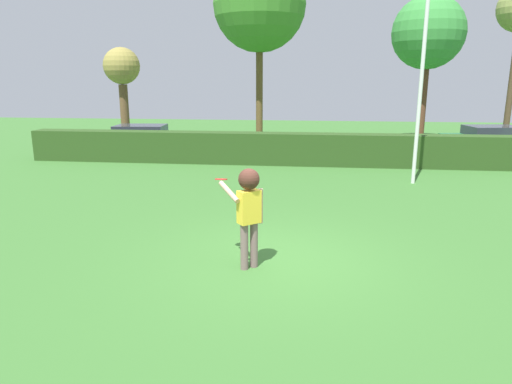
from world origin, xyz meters
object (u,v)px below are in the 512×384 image
at_px(birch_tree, 428,33).
at_px(parked_car_blue, 141,137).
at_px(maple_tree, 122,70).
at_px(oak_tree, 260,5).
at_px(parked_car_green, 492,139).
at_px(frisbee, 221,179).
at_px(lamppost, 423,60).
at_px(person, 249,204).

bearing_deg(birch_tree, parked_car_blue, -159.68).
bearing_deg(maple_tree, parked_car_blue, -56.10).
bearing_deg(oak_tree, parked_car_green, -3.18).
xyz_separation_m(oak_tree, maple_tree, (-7.09, 0.70, -2.86)).
bearing_deg(birch_tree, parked_car_green, -56.01).
relative_size(parked_car_blue, parked_car_green, 0.98).
bearing_deg(frisbee, maple_tree, 118.13).
bearing_deg(lamppost, maple_tree, 148.33).
height_order(person, parked_car_blue, person).
bearing_deg(frisbee, person, -35.66).
bearing_deg(person, oak_tree, 95.83).
relative_size(lamppost, maple_tree, 1.45).
bearing_deg(lamppost, parked_car_blue, 154.84).
bearing_deg(parked_car_blue, person, -62.01).
bearing_deg(oak_tree, maple_tree, 174.33).
xyz_separation_m(person, parked_car_green, (9.07, 14.13, -0.49)).
bearing_deg(parked_car_blue, frisbee, -63.28).
distance_m(birch_tree, maple_tree, 15.57).
xyz_separation_m(lamppost, birch_tree, (2.38, 10.17, 1.67)).
xyz_separation_m(person, lamppost, (4.34, 7.45, 2.67)).
distance_m(person, parked_car_green, 16.80).
xyz_separation_m(oak_tree, birch_tree, (8.22, 2.90, -1.06)).
distance_m(frisbee, lamppost, 8.90).
relative_size(frisbee, parked_car_blue, 0.05).
height_order(person, lamppost, lamppost).
bearing_deg(person, maple_tree, 119.11).
bearing_deg(oak_tree, lamppost, -51.20).
bearing_deg(birch_tree, oak_tree, -160.56).
bearing_deg(birch_tree, person, -110.88).
bearing_deg(lamppost, parked_car_green, 54.72).
relative_size(person, frisbee, 7.93).
distance_m(parked_car_blue, maple_tree, 4.52).
height_order(person, maple_tree, maple_tree).
height_order(oak_tree, birch_tree, oak_tree).
relative_size(person, parked_car_blue, 0.42).
height_order(birch_tree, maple_tree, birch_tree).
relative_size(frisbee, oak_tree, 0.03).
bearing_deg(birch_tree, lamppost, -103.16).
height_order(frisbee, oak_tree, oak_tree).
bearing_deg(oak_tree, birch_tree, 19.44).
distance_m(frisbee, maple_tree, 17.18).
height_order(frisbee, birch_tree, birch_tree).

